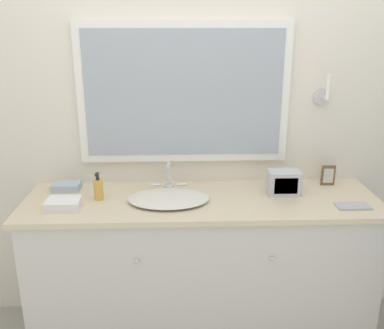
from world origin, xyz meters
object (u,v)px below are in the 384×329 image
Objects in this scene: sink_basin at (169,197)px; appliance_box at (284,183)px; soap_bottle at (98,189)px; picture_frame at (328,175)px.

appliance_box is (0.65, 0.07, 0.05)m from sink_basin.
appliance_box is (1.03, 0.04, 0.01)m from soap_bottle.
appliance_box reaches higher than picture_frame.
sink_basin is at bearing -5.04° from soap_bottle.
soap_bottle is at bearing -172.69° from picture_frame.
sink_basin is 2.82× the size of soap_bottle.
sink_basin is 0.39m from soap_bottle.
soap_bottle is at bearing 174.96° from sink_basin.
sink_basin is 0.97m from picture_frame.
sink_basin is 0.66m from appliance_box.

